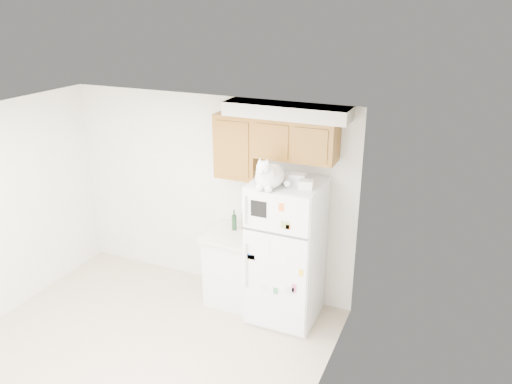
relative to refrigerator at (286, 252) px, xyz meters
The scene contains 9 objects.
ground_plane 2.17m from the refrigerator, 126.47° to the right, with size 3.80×4.00×0.01m, color tan.
room_shell 1.91m from the refrigerator, 128.03° to the right, with size 3.84×4.04×2.52m.
refrigerator is the anchor object (origin of this frame).
base_counter 0.79m from the refrigerator, behind, with size 0.64×0.64×0.92m.
cat 1.03m from the refrigerator, 115.12° to the right, with size 0.36×0.53×0.37m.
storage_box_back 0.91m from the refrigerator, 15.20° to the left, with size 0.18×0.13×0.10m, color white.
storage_box_front 0.93m from the refrigerator, 24.57° to the right, with size 0.15×0.11×0.09m, color white.
bottle_green 0.78m from the refrigerator, 167.35° to the left, with size 0.06×0.06×0.26m, color #19381E, non-canonical shape.
bottle_amber 0.70m from the refrigerator, 159.76° to the left, with size 0.07×0.07×0.28m, color #593814, non-canonical shape.
Camera 1 is at (2.90, -3.18, 3.55)m, focal length 35.00 mm.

